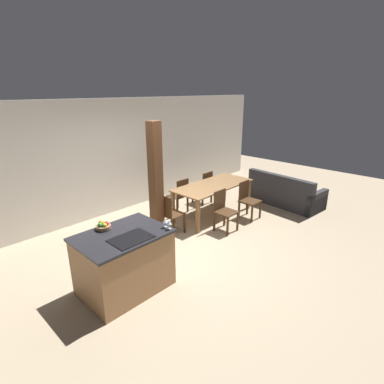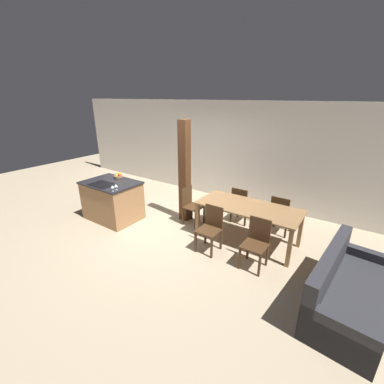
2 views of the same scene
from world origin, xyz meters
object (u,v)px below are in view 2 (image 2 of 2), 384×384
(dining_chair_far_right, at_px, (280,214))
(dining_chair_near_right, at_px, (256,242))
(kitchen_island, at_px, (113,200))
(dining_chair_near_left, at_px, (211,228))
(fruit_bowl, at_px, (118,176))
(dining_chair_head_end, at_px, (191,205))
(wine_glass_near, at_px, (112,187))
(wine_glass_middle, at_px, (116,186))
(couch, at_px, (347,293))
(dining_table, at_px, (248,211))
(dining_chair_far_left, at_px, (241,204))
(timber_post, at_px, (185,172))

(dining_chair_far_right, bearing_deg, dining_chair_near_right, 90.00)
(kitchen_island, height_order, dining_chair_near_left, kitchen_island)
(fruit_bowl, xyz_separation_m, dining_chair_head_end, (1.80, 0.53, -0.52))
(wine_glass_near, distance_m, wine_glass_middle, 0.09)
(wine_glass_middle, xyz_separation_m, dining_chair_near_right, (2.96, 0.47, -0.57))
(kitchen_island, distance_m, couch, 4.95)
(fruit_bowl, bearing_deg, dining_chair_far_right, 18.32)
(dining_table, bearing_deg, dining_chair_far_right, 56.12)
(fruit_bowl, relative_size, wine_glass_near, 1.67)
(dining_chair_far_right, bearing_deg, wine_glass_near, 32.86)
(dining_chair_near_right, height_order, dining_chair_far_left, same)
(dining_table, bearing_deg, wine_glass_middle, -155.42)
(dining_table, bearing_deg, couch, -25.54)
(wine_glass_near, distance_m, dining_table, 2.82)
(fruit_bowl, xyz_separation_m, couch, (5.05, -0.37, -0.70))
(kitchen_island, relative_size, timber_post, 0.55)
(wine_glass_near, xyz_separation_m, dining_chair_near_left, (2.06, 0.56, -0.57))
(wine_glass_middle, relative_size, dining_chair_far_left, 0.15)
(fruit_bowl, relative_size, dining_chair_near_right, 0.25)
(dining_chair_near_left, xyz_separation_m, dining_chair_head_end, (-0.93, 0.68, 0.00))
(dining_chair_head_end, distance_m, couch, 3.38)
(dining_chair_far_right, distance_m, dining_chair_head_end, 1.95)
(dining_chair_far_left, relative_size, timber_post, 0.37)
(kitchen_island, height_order, dining_table, kitchen_island)
(dining_chair_near_right, relative_size, couch, 0.45)
(dining_chair_far_left, bearing_deg, fruit_bowl, 23.82)
(fruit_bowl, xyz_separation_m, dining_chair_far_right, (3.63, 1.20, -0.52))
(kitchen_island, xyz_separation_m, dining_chair_far_left, (2.62, 1.53, -0.00))
(wine_glass_near, bearing_deg, dining_chair_head_end, 47.62)
(dining_chair_near_left, bearing_deg, dining_chair_near_right, 0.00)
(dining_chair_near_right, relative_size, dining_chair_far_left, 1.00)
(kitchen_island, bearing_deg, dining_table, 15.51)
(dining_chair_far_right, xyz_separation_m, couch, (1.42, -1.57, -0.19))
(dining_chair_near_left, xyz_separation_m, dining_chair_far_right, (0.91, 1.35, 0.00))
(kitchen_island, relative_size, dining_chair_far_left, 1.47)
(dining_chair_head_end, bearing_deg, dining_chair_near_left, -126.10)
(dining_chair_near_left, distance_m, dining_chair_far_right, 1.63)
(kitchen_island, relative_size, dining_chair_far_right, 1.47)
(wine_glass_middle, bearing_deg, fruit_bowl, 136.92)
(kitchen_island, bearing_deg, wine_glass_near, -34.38)
(dining_chair_far_left, bearing_deg, dining_chair_near_left, 90.00)
(dining_chair_head_end, relative_size, timber_post, 0.37)
(dining_chair_far_right, height_order, timber_post, timber_post)
(kitchen_island, xyz_separation_m, dining_chair_near_right, (3.53, 0.18, -0.00))
(kitchen_island, xyz_separation_m, timber_post, (1.44, 0.96, 0.71))
(fruit_bowl, bearing_deg, kitchen_island, -72.82)
(wine_glass_middle, xyz_separation_m, dining_chair_far_right, (2.96, 1.82, -0.57))
(dining_chair_near_left, relative_size, dining_chair_head_end, 1.00)
(dining_chair_far_left, distance_m, dining_chair_far_right, 0.91)
(timber_post, bearing_deg, couch, -15.93)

